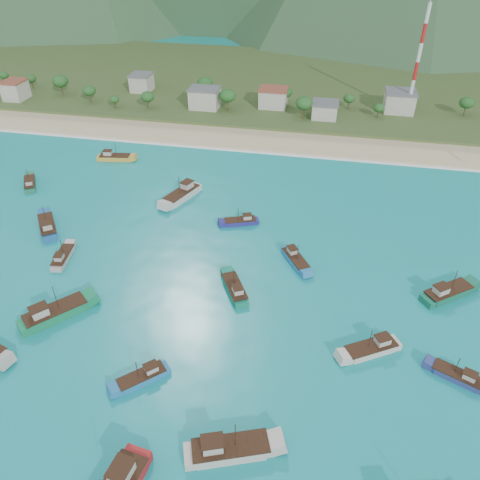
% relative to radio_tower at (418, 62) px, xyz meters
% --- Properties ---
extents(ground, '(600.00, 600.00, 0.00)m').
position_rel_radio_tower_xyz_m(ground, '(-45.21, -108.00, -19.55)').
color(ground, '#0C7784').
rests_on(ground, ground).
extents(beach, '(400.00, 18.00, 1.20)m').
position_rel_radio_tower_xyz_m(beach, '(-45.21, -29.00, -19.55)').
color(beach, beige).
rests_on(beach, ground).
extents(land, '(400.00, 110.00, 2.40)m').
position_rel_radio_tower_xyz_m(land, '(-45.21, 32.00, -19.55)').
color(land, '#385123').
rests_on(land, ground).
extents(surf_line, '(400.00, 2.50, 0.08)m').
position_rel_radio_tower_xyz_m(surf_line, '(-45.21, -38.50, -19.55)').
color(surf_line, white).
rests_on(surf_line, ground).
extents(village, '(214.59, 30.82, 6.83)m').
position_rel_radio_tower_xyz_m(village, '(-39.80, -4.14, -14.88)').
color(village, beige).
rests_on(village, ground).
extents(vegetation, '(276.83, 26.23, 8.83)m').
position_rel_radio_tower_xyz_m(vegetation, '(-54.58, -5.56, -14.37)').
color(vegetation, '#235623').
rests_on(vegetation, ground).
extents(radio_tower, '(1.20, 1.20, 35.91)m').
position_rel_radio_tower_xyz_m(radio_tower, '(0.00, 0.00, 0.00)').
color(radio_tower, red).
rests_on(radio_tower, ground).
extents(boat_2, '(9.05, 10.77, 6.47)m').
position_rel_radio_tower_xyz_m(boat_2, '(-88.43, -90.66, -18.77)').
color(boat_2, '#1C5699').
rests_on(boat_2, ground).
extents(boat_3, '(12.40, 7.42, 7.04)m').
position_rel_radio_tower_xyz_m(boat_3, '(-35.04, -136.18, -18.67)').
color(boat_3, beige).
rests_on(boat_3, ground).
extents(boat_4, '(7.92, 12.79, 7.28)m').
position_rel_radio_tower_xyz_m(boat_4, '(-61.96, -70.25, -18.62)').
color(boat_4, beige).
rests_on(boat_4, ground).
extents(boat_5, '(10.83, 9.17, 6.52)m').
position_rel_radio_tower_xyz_m(boat_5, '(-0.57, -96.55, -18.76)').
color(boat_5, '#136349').
rests_on(boat_5, ground).
extents(boat_9, '(10.25, 4.33, 5.87)m').
position_rel_radio_tower_xyz_m(boat_9, '(-88.50, -52.53, -18.88)').
color(boat_9, gold).
rests_on(boat_9, ground).
extents(boat_12, '(10.98, 11.76, 7.35)m').
position_rel_radio_tower_xyz_m(boat_12, '(-72.04, -116.70, -18.61)').
color(boat_12, '#127A4B').
rests_on(boat_12, ground).
extents(boat_14, '(8.60, 5.15, 4.88)m').
position_rel_radio_tower_xyz_m(boat_14, '(-44.67, -79.19, -19.06)').
color(boat_14, navy).
rests_on(boat_14, ground).
extents(boat_15, '(7.99, 7.68, 5.06)m').
position_rel_radio_tower_xyz_m(boat_15, '(-51.14, -126.78, -19.03)').
color(boat_15, '#2171AF').
rests_on(boat_15, ground).
extents(boat_16, '(8.55, 5.59, 4.89)m').
position_rel_radio_tower_xyz_m(boat_16, '(-1.91, -116.70, -19.06)').
color(boat_16, navy).
rests_on(boat_16, ground).
extents(boat_18, '(7.00, 9.02, 5.30)m').
position_rel_radio_tower_xyz_m(boat_18, '(-104.37, -72.16, -18.98)').
color(boat_18, '#1D6749').
rests_on(boat_18, ground).
extents(boat_20, '(7.13, 9.77, 5.67)m').
position_rel_radio_tower_xyz_m(boat_20, '(-41.06, -103.39, -18.92)').
color(boat_20, '#12765B').
rests_on(boat_20, ground).
extents(boat_23, '(7.00, 9.03, 5.31)m').
position_rel_radio_tower_xyz_m(boat_23, '(-30.44, -91.48, -18.98)').
color(boat_23, '#2974B5').
rests_on(boat_23, ground).
extents(boat_24, '(10.07, 7.64, 5.89)m').
position_rel_radio_tower_xyz_m(boat_24, '(-15.24, -113.68, -18.88)').
color(boat_24, beige).
rests_on(boat_24, ground).
extents(boat_25, '(3.84, 8.86, 5.06)m').
position_rel_radio_tower_xyz_m(boat_25, '(-79.27, -100.44, -19.03)').
color(boat_25, '#B5ABA4').
rests_on(boat_25, ground).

